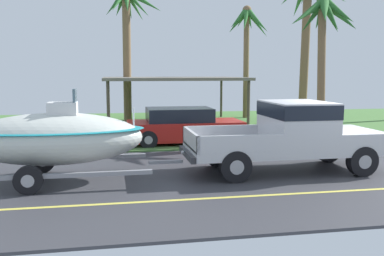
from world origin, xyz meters
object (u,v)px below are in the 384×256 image
object	(u,v)px
palm_tree_near_left	(325,24)
carport_awning	(172,79)
pickup_truck_towing	(295,133)
boat_on_trailer	(54,138)
palm_tree_far_right	(247,32)
parked_sedan_near	(183,126)
palm_tree_far_left	(307,11)
palm_tree_mid	(127,21)

from	to	relation	value
palm_tree_near_left	carport_awning	bearing A→B (deg)	126.38
pickup_truck_towing	palm_tree_near_left	distance (m)	6.69
boat_on_trailer	palm_tree_far_right	distance (m)	16.73
pickup_truck_towing	palm_tree_near_left	world-z (taller)	palm_tree_near_left
parked_sedan_near	palm_tree_far_right	xyz separation A→B (m)	(5.12, 8.36, 4.35)
parked_sedan_near	palm_tree_far_right	distance (m)	10.73
parked_sedan_near	palm_tree_far_right	world-z (taller)	palm_tree_far_right
pickup_truck_towing	palm_tree_far_left	bearing A→B (deg)	63.64
palm_tree_far_left	parked_sedan_near	bearing A→B (deg)	-153.12
parked_sedan_near	palm_tree_mid	world-z (taller)	palm_tree_mid
pickup_truck_towing	palm_tree_far_right	bearing A→B (deg)	78.04
parked_sedan_near	palm_tree_far_right	bearing A→B (deg)	58.51
palm_tree_near_left	parked_sedan_near	bearing A→B (deg)	176.84
pickup_truck_towing	palm_tree_far_right	xyz separation A→B (m)	(2.84, 13.39, 3.96)
carport_awning	palm_tree_far_left	distance (m)	7.43
pickup_truck_towing	boat_on_trailer	distance (m)	6.39
parked_sedan_near	palm_tree_near_left	size ratio (longest dim) A/B	0.76
palm_tree_mid	boat_on_trailer	bearing A→B (deg)	-100.78
pickup_truck_towing	carport_awning	bearing A→B (deg)	98.83
carport_awning	palm_tree_near_left	size ratio (longest dim) A/B	1.26
palm_tree_mid	palm_tree_far_left	bearing A→B (deg)	-26.87
carport_awning	palm_tree_near_left	world-z (taller)	palm_tree_near_left
boat_on_trailer	palm_tree_far_left	size ratio (longest dim) A/B	0.78
carport_awning	boat_on_trailer	bearing A→B (deg)	-111.86
parked_sedan_near	palm_tree_near_left	bearing A→B (deg)	-3.16
palm_tree_near_left	palm_tree_mid	world-z (taller)	palm_tree_mid
carport_awning	palm_tree_far_right	bearing A→B (deg)	22.48
boat_on_trailer	palm_tree_far_left	world-z (taller)	palm_tree_far_left
pickup_truck_towing	parked_sedan_near	xyz separation A→B (m)	(-2.28, 5.03, -0.39)
palm_tree_mid	palm_tree_far_left	distance (m)	9.11
boat_on_trailer	carport_awning	world-z (taller)	carport_awning
carport_awning	palm_tree_far_right	size ratio (longest dim) A/B	1.09
pickup_truck_towing	palm_tree_far_right	distance (m)	14.25
boat_on_trailer	palm_tree_mid	world-z (taller)	palm_tree_mid
boat_on_trailer	palm_tree_near_left	xyz separation A→B (m)	(9.58, 4.73, 3.46)
palm_tree_near_left	palm_tree_far_left	world-z (taller)	palm_tree_far_left
palm_tree_far_right	palm_tree_near_left	bearing A→B (deg)	-87.68
pickup_truck_towing	palm_tree_mid	bearing A→B (deg)	108.03
palm_tree_far_left	boat_on_trailer	bearing A→B (deg)	-141.75
carport_awning	palm_tree_far_left	world-z (taller)	palm_tree_far_left
boat_on_trailer	carport_awning	size ratio (longest dim) A/B	0.80
pickup_truck_towing	palm_tree_near_left	bearing A→B (deg)	56.00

